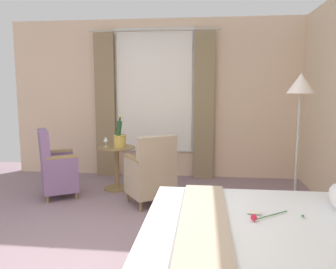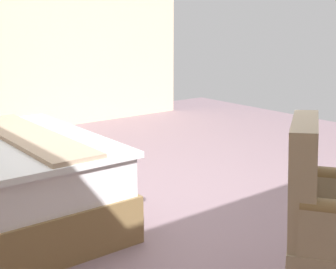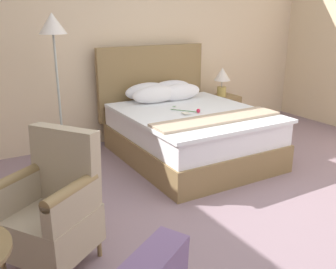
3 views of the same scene
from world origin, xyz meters
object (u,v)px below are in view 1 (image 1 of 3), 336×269
object	(u,v)px
armchair_facing_bed	(56,169)
bed	(290,257)
floor_lamp_brass	(300,101)
armchair_by_window	(151,174)
champagne_bucket	(120,139)
wine_glass_near_edge	(106,139)
wine_glass_near_bucket	(118,139)
side_table_round	(117,165)

from	to	relation	value
armchair_facing_bed	bed	bearing A→B (deg)	52.12
floor_lamp_brass	armchair_by_window	size ratio (longest dim) A/B	1.79
floor_lamp_brass	champagne_bucket	world-z (taller)	floor_lamp_brass
champagne_bucket	wine_glass_near_edge	distance (m)	0.24
wine_glass_near_bucket	armchair_facing_bed	world-z (taller)	armchair_facing_bed
bed	champagne_bucket	world-z (taller)	bed
armchair_by_window	wine_glass_near_edge	bearing A→B (deg)	-126.90
floor_lamp_brass	side_table_round	bearing A→B (deg)	-115.95
bed	armchair_facing_bed	distance (m)	3.62
floor_lamp_brass	wine_glass_near_bucket	xyz separation A→B (m)	(-1.37, -2.48, -0.67)
bed	wine_glass_near_edge	bearing A→B (deg)	-140.31
side_table_round	armchair_by_window	world-z (taller)	armchair_by_window
armchair_by_window	side_table_round	bearing A→B (deg)	-133.94
floor_lamp_brass	armchair_by_window	distance (m)	2.15
side_table_round	bed	bearing A→B (deg)	37.31
champagne_bucket	wine_glass_near_bucket	xyz separation A→B (m)	(-0.21, -0.08, -0.03)
champagne_bucket	armchair_by_window	xyz separation A→B (m)	(0.61, 0.61, -0.40)
bed	champagne_bucket	xyz separation A→B (m)	(-2.64, -1.98, 0.46)
champagne_bucket	bed	bearing A→B (deg)	36.81
wine_glass_near_bucket	champagne_bucket	bearing A→B (deg)	21.46
floor_lamp_brass	champagne_bucket	size ratio (longest dim) A/B	3.56
floor_lamp_brass	armchair_by_window	world-z (taller)	floor_lamp_brass
wine_glass_near_edge	side_table_round	bearing A→B (deg)	95.68
bed	side_table_round	distance (m)	3.37
floor_lamp_brass	side_table_round	world-z (taller)	floor_lamp_brass
wine_glass_near_edge	armchair_by_window	bearing A→B (deg)	53.10
floor_lamp_brass	wine_glass_near_edge	xyz separation A→B (m)	(-1.18, -2.63, -0.66)
armchair_facing_bed	floor_lamp_brass	bearing A→B (deg)	77.24
side_table_round	armchair_by_window	xyz separation A→B (m)	(0.65, 0.67, 0.04)
champagne_bucket	wine_glass_near_bucket	distance (m)	0.23
floor_lamp_brass	wine_glass_near_bucket	distance (m)	2.92
floor_lamp_brass	wine_glass_near_bucket	size ratio (longest dim) A/B	11.65
champagne_bucket	floor_lamp_brass	bearing A→B (deg)	64.18
wine_glass_near_edge	champagne_bucket	bearing A→B (deg)	84.75
side_table_round	wine_glass_near_bucket	world-z (taller)	wine_glass_near_bucket
armchair_facing_bed	champagne_bucket	bearing A→B (deg)	115.40
wine_glass_near_bucket	armchair_by_window	size ratio (longest dim) A/B	0.15
wine_glass_near_edge	armchair_facing_bed	size ratio (longest dim) A/B	0.16
floor_lamp_brass	wine_glass_near_edge	bearing A→B (deg)	-114.19
side_table_round	wine_glass_near_bucket	bearing A→B (deg)	-174.05
floor_lamp_brass	side_table_round	size ratio (longest dim) A/B	2.56
champagne_bucket	armchair_facing_bed	size ratio (longest dim) A/B	0.49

